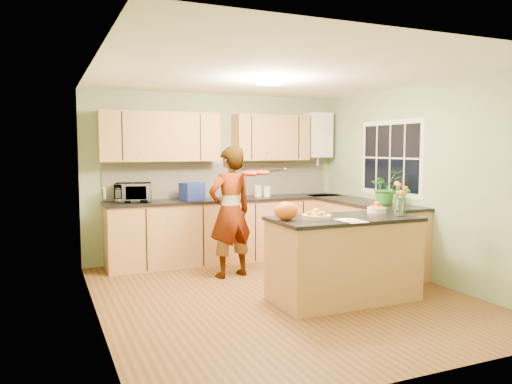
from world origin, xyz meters
name	(u,v)px	position (x,y,z in m)	size (l,w,h in m)	color
floor	(280,295)	(0.00, 0.00, 0.00)	(4.50, 4.50, 0.00)	brown
ceiling	(281,74)	(0.00, 0.00, 2.50)	(4.00, 4.50, 0.02)	white
wall_back	(216,177)	(0.00, 2.25, 1.25)	(4.00, 0.02, 2.50)	gray
wall_front	(420,209)	(0.00, -2.25, 1.25)	(4.00, 0.02, 2.50)	gray
wall_left	(95,193)	(-2.00, 0.00, 1.25)	(0.02, 4.50, 2.50)	gray
wall_right	(420,182)	(2.00, 0.00, 1.25)	(0.02, 4.50, 2.50)	gray
back_counter	(229,229)	(0.10, 1.95, 0.47)	(3.64, 0.62, 0.94)	#B57E48
right_counter	(361,233)	(1.70, 0.85, 0.47)	(0.62, 2.24, 0.94)	#B57E48
splashback	(223,180)	(0.10, 2.23, 1.20)	(3.60, 0.02, 0.52)	beige
upper_cabinets	(208,137)	(-0.18, 2.08, 1.85)	(3.20, 0.34, 0.70)	#B57E48
boiler	(318,135)	(1.70, 2.09, 1.90)	(0.40, 0.30, 0.86)	white
window_right	(390,158)	(1.99, 0.60, 1.55)	(0.01, 1.30, 1.05)	white
light_switch	(104,193)	(-1.99, -0.60, 1.30)	(0.02, 0.09, 0.09)	white
ceiling_lamp	(270,81)	(0.00, 0.30, 2.46)	(0.30, 0.30, 0.07)	#FFEABF
peninsula_island	(343,258)	(0.58, -0.41, 0.47)	(1.62, 0.83, 0.93)	#B57E48
fruit_dish	(316,215)	(0.23, -0.41, 0.97)	(0.31, 0.31, 0.11)	beige
orange_bowl	(377,208)	(1.13, -0.26, 0.98)	(0.22, 0.22, 0.13)	beige
flower_vase	(399,191)	(1.18, -0.59, 1.21)	(0.23, 0.23, 0.43)	silver
orange_bag	(286,211)	(-0.11, -0.36, 1.03)	(0.26, 0.22, 0.19)	#DF5E12
papers	(352,221)	(0.48, -0.71, 0.93)	(0.22, 0.30, 0.01)	white
violinist	(230,212)	(-0.22, 1.03, 0.86)	(0.63, 0.41, 1.71)	#E3B08B
violin	(251,173)	(-0.02, 0.81, 1.37)	(0.60, 0.24, 0.12)	#4E1004
microwave	(133,192)	(-1.31, 1.98, 1.07)	(0.48, 0.33, 0.27)	white
blue_box	(192,191)	(-0.48, 1.92, 1.06)	(0.31, 0.23, 0.25)	navy
kettle	(239,190)	(0.25, 1.94, 1.06)	(0.16, 0.16, 0.31)	#ADADB2
jar_cream	(258,191)	(0.60, 2.00, 1.03)	(0.11, 0.11, 0.18)	beige
jar_white	(267,192)	(0.72, 1.94, 1.02)	(0.10, 0.10, 0.16)	white
potted_plant	(385,187)	(1.70, 0.32, 1.17)	(0.42, 0.36, 0.47)	#2B7326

